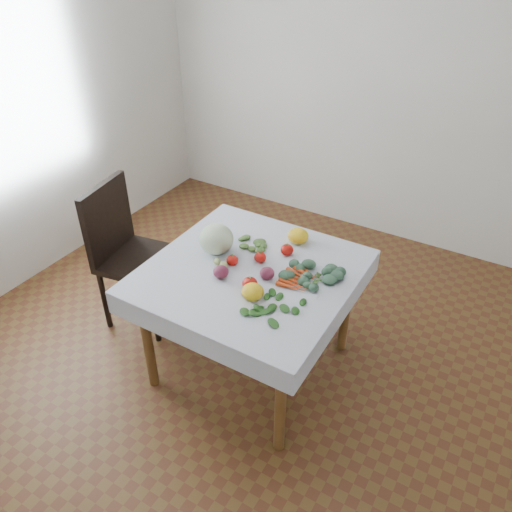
% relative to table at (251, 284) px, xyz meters
% --- Properties ---
extents(ground, '(4.00, 4.00, 0.00)m').
position_rel_table_xyz_m(ground, '(0.00, 0.00, -0.65)').
color(ground, brown).
extents(back_wall, '(4.00, 0.04, 2.70)m').
position_rel_table_xyz_m(back_wall, '(0.00, 2.00, 0.70)').
color(back_wall, silver).
rests_on(back_wall, ground).
extents(table, '(1.00, 1.00, 0.75)m').
position_rel_table_xyz_m(table, '(0.00, 0.00, 0.00)').
color(table, brown).
rests_on(table, ground).
extents(tablecloth, '(1.12, 1.12, 0.01)m').
position_rel_table_xyz_m(tablecloth, '(0.00, 0.00, 0.10)').
color(tablecloth, silver).
rests_on(tablecloth, table).
extents(chair, '(0.53, 0.53, 1.01)m').
position_rel_table_xyz_m(chair, '(-0.98, 0.01, -0.07)').
color(chair, black).
rests_on(chair, ground).
extents(cabbage, '(0.26, 0.26, 0.18)m').
position_rel_table_xyz_m(cabbage, '(-0.27, 0.05, 0.19)').
color(cabbage, beige).
rests_on(cabbage, tablecloth).
extents(tomato_a, '(0.10, 0.10, 0.07)m').
position_rel_table_xyz_m(tomato_a, '(0.10, 0.24, 0.14)').
color(tomato_a, red).
rests_on(tomato_a, tablecloth).
extents(tomato_b, '(0.08, 0.08, 0.06)m').
position_rel_table_xyz_m(tomato_b, '(-0.12, -0.01, 0.13)').
color(tomato_b, red).
rests_on(tomato_b, tablecloth).
extents(tomato_c, '(0.09, 0.09, 0.07)m').
position_rel_table_xyz_m(tomato_c, '(0.09, -0.15, 0.14)').
color(tomato_c, red).
rests_on(tomato_c, tablecloth).
extents(tomato_d, '(0.09, 0.09, 0.06)m').
position_rel_table_xyz_m(tomato_d, '(0.00, 0.10, 0.13)').
color(tomato_d, red).
rests_on(tomato_d, tablecloth).
extents(heirloom_back, '(0.15, 0.15, 0.09)m').
position_rel_table_xyz_m(heirloom_back, '(0.10, 0.39, 0.15)').
color(heirloom_back, yellow).
rests_on(heirloom_back, tablecloth).
extents(heirloom_front, '(0.12, 0.12, 0.08)m').
position_rel_table_xyz_m(heirloom_front, '(0.14, -0.20, 0.14)').
color(heirloom_front, yellow).
rests_on(heirloom_front, tablecloth).
extents(onion_a, '(0.09, 0.09, 0.07)m').
position_rel_table_xyz_m(onion_a, '(0.12, -0.02, 0.14)').
color(onion_a, maroon).
rests_on(onion_a, tablecloth).
extents(onion_b, '(0.09, 0.09, 0.07)m').
position_rel_table_xyz_m(onion_b, '(-0.11, -0.14, 0.14)').
color(onion_b, maroon).
rests_on(onion_b, tablecloth).
extents(tomatillo_cluster, '(0.08, 0.11, 0.04)m').
position_rel_table_xyz_m(tomatillo_cluster, '(-0.16, -0.10, 0.12)').
color(tomatillo_cluster, '#B2C471').
rests_on(tomatillo_cluster, tablecloth).
extents(carrot_bunch, '(0.18, 0.24, 0.03)m').
position_rel_table_xyz_m(carrot_bunch, '(0.28, 0.05, 0.12)').
color(carrot_bunch, '#DD4A18').
rests_on(carrot_bunch, tablecloth).
extents(kale_bunch, '(0.34, 0.26, 0.04)m').
position_rel_table_xyz_m(kale_bunch, '(0.31, 0.13, 0.12)').
color(kale_bunch, '#395E45').
rests_on(kale_bunch, tablecloth).
extents(basil_bunch, '(0.30, 0.22, 0.01)m').
position_rel_table_xyz_m(basil_bunch, '(0.26, -0.22, 0.11)').
color(basil_bunch, '#29591C').
rests_on(basil_bunch, tablecloth).
extents(dill_bunch, '(0.23, 0.16, 0.02)m').
position_rel_table_xyz_m(dill_bunch, '(-0.11, 0.22, 0.11)').
color(dill_bunch, '#507334').
rests_on(dill_bunch, tablecloth).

